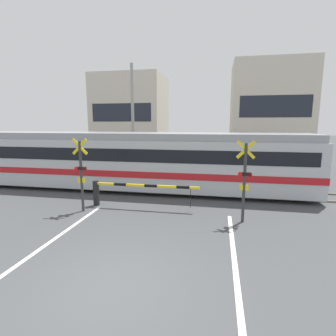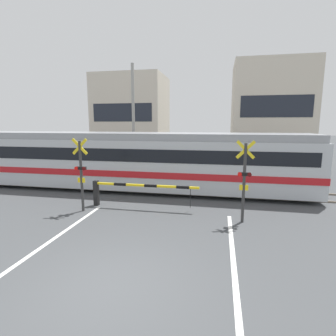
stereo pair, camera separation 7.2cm
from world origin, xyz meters
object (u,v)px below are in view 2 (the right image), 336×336
crossing_barrier_far (209,169)px  crossing_signal_left (81,172)px  crossing_barrier_near (124,189)px  crossing_signal_right (244,178)px  pedestrian (175,163)px  commuter_train (117,159)px

crossing_barrier_far → crossing_signal_left: size_ratio=1.54×
crossing_barrier_near → crossing_barrier_far: 6.67m
crossing_barrier_near → crossing_signal_right: crossing_signal_right is taller
crossing_signal_left → pedestrian: 8.48m
crossing_barrier_far → crossing_signal_right: 6.78m
crossing_signal_right → crossing_barrier_near: bearing=170.4°
commuter_train → crossing_barrier_far: size_ratio=4.42×
pedestrian → crossing_signal_right: bearing=-63.8°
crossing_signal_left → crossing_signal_right: bearing=0.0°
crossing_barrier_near → crossing_signal_right: bearing=-9.6°
commuter_train → crossing_signal_right: (6.57, -4.03, 0.00)m
commuter_train → crossing_barrier_near: 3.67m
commuter_train → crossing_signal_left: 4.03m
crossing_signal_left → pedestrian: size_ratio=1.92×
crossing_barrier_near → crossing_barrier_far: same height
crossing_barrier_far → crossing_signal_left: bearing=-127.2°
crossing_signal_left → crossing_signal_right: same height
pedestrian → crossing_signal_left: bearing=-107.3°
pedestrian → crossing_barrier_far: bearing=-31.6°
commuter_train → crossing_barrier_far: (5.05, 2.53, -0.87)m
crossing_signal_right → crossing_signal_left: bearing=180.0°
crossing_barrier_near → commuter_train: bearing=116.7°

